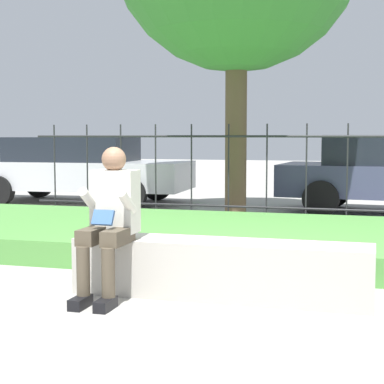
{
  "coord_description": "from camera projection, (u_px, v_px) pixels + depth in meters",
  "views": [
    {
      "loc": [
        1.26,
        -5.27,
        1.39
      ],
      "look_at": [
        -0.51,
        0.92,
        0.82
      ],
      "focal_mm": 60.0,
      "sensor_mm": 36.0,
      "label": 1
    }
  ],
  "objects": [
    {
      "name": "ground_plane",
      "position": [
        220.0,
        297.0,
        5.51
      ],
      "size": [
        60.0,
        60.0,
        0.0
      ],
      "primitive_type": "plane",
      "color": "#9E9B93"
    },
    {
      "name": "stone_bench",
      "position": [
        220.0,
        272.0,
        5.49
      ],
      "size": [
        2.56,
        0.48,
        0.49
      ],
      "color": "#ADA89E",
      "rests_on": "ground_plane"
    },
    {
      "name": "person_seated_reader",
      "position": [
        110.0,
        215.0,
        5.43
      ],
      "size": [
        0.42,
        0.73,
        1.29
      ],
      "color": "black",
      "rests_on": "ground_plane"
    },
    {
      "name": "grass_berm",
      "position": [
        264.0,
        240.0,
        7.68
      ],
      "size": [
        10.17,
        3.15,
        0.28
      ],
      "color": "#4C893D",
      "rests_on": "ground_plane"
    },
    {
      "name": "iron_fence",
      "position": [
        286.0,
        174.0,
        9.46
      ],
      "size": [
        8.17,
        0.03,
        1.56
      ],
      "color": "#232326",
      "rests_on": "ground_plane"
    },
    {
      "name": "car_parked_left",
      "position": [
        79.0,
        168.0,
        13.2
      ],
      "size": [
        4.52,
        2.08,
        1.35
      ],
      "rotation": [
        0.0,
        0.0,
        0.05
      ],
      "color": "#B7B7BC",
      "rests_on": "ground_plane"
    }
  ]
}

